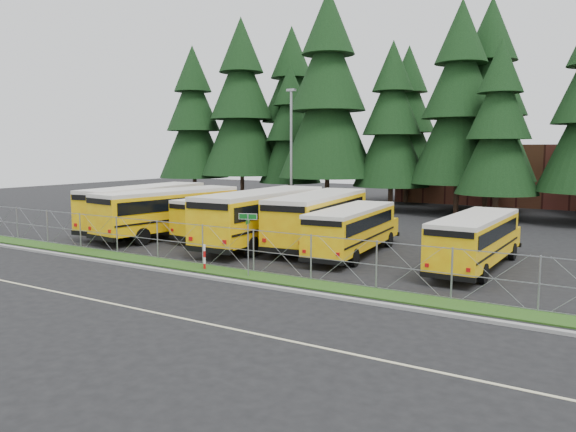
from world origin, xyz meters
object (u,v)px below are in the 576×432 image
object	(u,v)px
bus_4	(266,218)
bus_east	(477,242)
striped_bollard	(204,257)
bus_6	(354,231)
street_sign	(248,231)
bus_2	(173,213)
light_standard	(291,150)
bus_3	(236,216)
bus_5	(321,220)
bus_1	(149,209)

from	to	relation	value
bus_4	bus_east	xyz separation A→B (m)	(12.04, -0.24, -0.32)
striped_bollard	bus_6	bearing A→B (deg)	58.18
bus_6	street_sign	bearing A→B (deg)	-109.83
bus_2	light_standard	xyz separation A→B (m)	(2.29, 10.74, 3.98)
bus_4	street_sign	xyz separation A→B (m)	(3.89, -7.16, 0.44)
bus_2	bus_3	xyz separation A→B (m)	(3.45, 2.07, -0.20)
bus_4	bus_6	bearing A→B (deg)	-3.85
bus_2	bus_5	bearing A→B (deg)	19.23
bus_3	light_standard	bearing A→B (deg)	102.34
bus_1	street_sign	bearing A→B (deg)	-34.61
bus_6	striped_bollard	size ratio (longest dim) A/B	8.14
bus_3	bus_6	size ratio (longest dim) A/B	1.03
bus_2	bus_4	size ratio (longest dim) A/B	0.95
bus_2	light_standard	world-z (taller)	light_standard
bus_east	light_standard	distance (m)	20.11
bus_6	bus_1	bearing A→B (deg)	172.85
striped_bollard	street_sign	bearing A→B (deg)	-1.31
bus_1	striped_bollard	bearing A→B (deg)	-39.65
bus_6	striped_bollard	world-z (taller)	bus_6
bus_4	bus_3	bearing A→B (deg)	151.22
bus_3	street_sign	bearing A→B (deg)	-45.75
light_standard	bus_1	bearing A→B (deg)	-117.62
bus_6	street_sign	distance (m)	7.33
bus_5	bus_3	bearing A→B (deg)	172.08
bus_3	striped_bollard	world-z (taller)	bus_3
bus_1	bus_5	size ratio (longest dim) A/B	1.02
bus_3	bus_2	bearing A→B (deg)	-144.33
striped_bollard	light_standard	world-z (taller)	light_standard
bus_6	striped_bollard	bearing A→B (deg)	-127.38
bus_2	bus_east	xyz separation A→B (m)	(18.88, 0.18, -0.24)
bus_2	bus_6	world-z (taller)	bus_2
bus_1	bus_2	size ratio (longest dim) A/B	1.03
bus_4	street_sign	bearing A→B (deg)	-64.34
bus_4	light_standard	size ratio (longest dim) A/B	1.20
bus_east	street_sign	size ratio (longest dim) A/B	3.48
bus_1	striped_bollard	world-z (taller)	bus_1
bus_5	striped_bollard	distance (m)	8.86
bus_5	light_standard	world-z (taller)	light_standard
striped_bollard	bus_3	bearing A→B (deg)	118.35
bus_6	bus_east	size ratio (longest dim) A/B	1.00
bus_3	bus_1	bearing A→B (deg)	-163.63
bus_2	bus_east	world-z (taller)	bus_2
bus_4	street_sign	size ratio (longest dim) A/B	4.34
bus_1	street_sign	size ratio (longest dim) A/B	4.24
bus_east	striped_bollard	xyz separation A→B (m)	(-10.70, -6.86, -0.68)
bus_3	bus_5	world-z (taller)	bus_5
street_sign	bus_1	bearing A→B (deg)	151.27
bus_1	bus_3	size ratio (longest dim) A/B	1.19
striped_bollard	light_standard	xyz separation A→B (m)	(-5.88, 17.42, 4.90)
bus_2	bus_5	size ratio (longest dim) A/B	0.99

